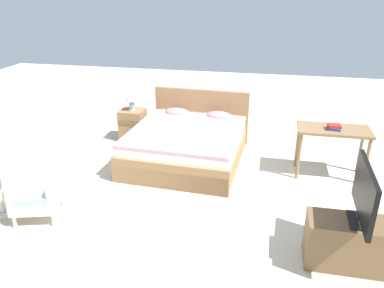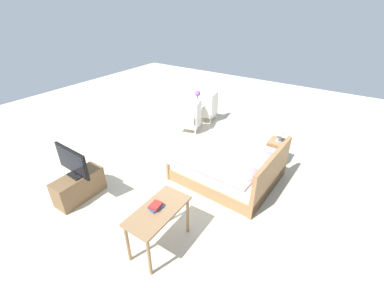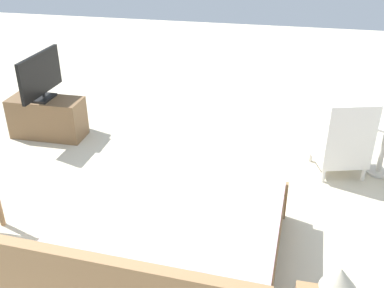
% 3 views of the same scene
% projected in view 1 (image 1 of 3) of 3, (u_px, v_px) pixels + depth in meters
% --- Properties ---
extents(ground_plane, '(16.00, 16.00, 0.00)m').
position_uv_depth(ground_plane, '(175.00, 192.00, 5.28)').
color(ground_plane, beige).
extents(bed, '(1.85, 2.11, 0.96)m').
position_uv_depth(bed, '(188.00, 143.00, 6.17)').
color(bed, '#997047').
rests_on(bed, ground_plane).
extents(armchair_by_window_right, '(0.67, 0.67, 0.92)m').
position_uv_depth(armchair_by_window_right, '(37.00, 187.00, 4.66)').
color(armchair_by_window_right, white).
rests_on(armchair_by_window_right, ground_plane).
extents(nightstand, '(0.44, 0.41, 0.58)m').
position_uv_depth(nightstand, '(133.00, 125.00, 6.99)').
color(nightstand, '#997047').
rests_on(nightstand, ground_plane).
extents(table_lamp, '(0.22, 0.22, 0.33)m').
position_uv_depth(table_lamp, '(131.00, 99.00, 6.80)').
color(table_lamp, '#9EADC6').
rests_on(table_lamp, nightstand).
extents(tv_stand, '(0.96, 0.40, 0.53)m').
position_uv_depth(tv_stand, '(354.00, 244.00, 3.82)').
color(tv_stand, brown).
rests_on(tv_stand, ground_plane).
extents(tv_flatscreen, '(0.21, 0.90, 0.60)m').
position_uv_depth(tv_flatscreen, '(364.00, 195.00, 3.59)').
color(tv_flatscreen, black).
rests_on(tv_flatscreen, tv_stand).
extents(vanity_desk, '(1.04, 0.52, 0.76)m').
position_uv_depth(vanity_desk, '(333.00, 136.00, 5.52)').
color(vanity_desk, '#8E6B47').
rests_on(vanity_desk, ground_plane).
extents(book_stack, '(0.22, 0.19, 0.08)m').
position_uv_depth(book_stack, '(334.00, 127.00, 5.43)').
color(book_stack, '#284C8E').
rests_on(book_stack, vanity_desk).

